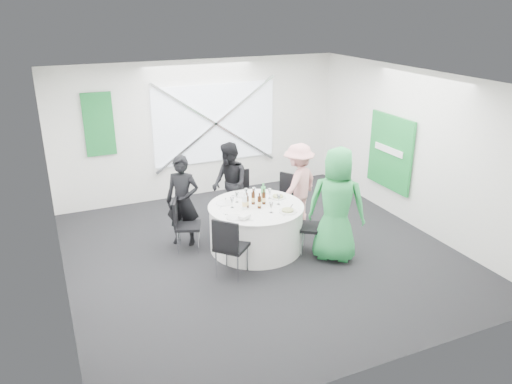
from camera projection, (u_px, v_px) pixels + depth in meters
name	position (u px, v px, depth m)	size (l,w,h in m)	color
floor	(261.00, 253.00, 8.18)	(6.00, 6.00, 0.00)	black
ceiling	(262.00, 80.00, 7.17)	(6.00, 6.00, 0.00)	silver
wall_back	(201.00, 129.00, 10.23)	(6.00, 6.00, 0.00)	white
wall_front	(382.00, 258.00, 5.12)	(6.00, 6.00, 0.00)	white
wall_left	(53.00, 202.00, 6.54)	(6.00, 6.00, 0.00)	white
wall_right	(416.00, 150.00, 8.81)	(6.00, 6.00, 0.00)	white
window_panel	(215.00, 123.00, 10.28)	(2.60, 0.03, 1.60)	white
window_brace_a	(216.00, 124.00, 10.24)	(0.05, 0.05, 3.16)	silver
window_brace_b	(216.00, 124.00, 10.24)	(0.05, 0.05, 3.16)	silver
green_banner	(99.00, 124.00, 9.32)	(0.55, 0.04, 1.20)	#14642E
green_sign	(390.00, 152.00, 9.37)	(0.05, 1.20, 1.40)	#188634
banquet_table	(256.00, 227.00, 8.21)	(1.56, 1.56, 0.76)	silver
chair_back	(240.00, 193.00, 9.15)	(0.50, 0.51, 0.98)	black
chair_back_left	(183.00, 221.00, 8.10)	(0.52, 0.52, 0.88)	black
chair_back_right	(287.00, 196.00, 8.98)	(0.61, 0.61, 0.97)	black
chair_front_right	(319.00, 223.00, 7.99)	(0.59, 0.58, 0.93)	black
chair_front_left	(229.00, 243.00, 7.26)	(0.61, 0.61, 0.96)	black
person_man_back_left	(183.00, 201.00, 8.25)	(0.56, 0.37, 1.54)	black
person_man_back	(230.00, 184.00, 9.00)	(0.74, 0.41, 1.53)	black
person_woman_pink	(298.00, 184.00, 9.01)	(0.98, 0.46, 1.52)	pink
person_woman_green	(337.00, 205.00, 7.70)	(0.90, 0.58, 1.83)	green
plate_back	(242.00, 195.00, 8.49)	(0.26, 0.26, 0.01)	silver
plate_back_left	(224.00, 203.00, 8.17)	(0.27, 0.27, 0.01)	silver
plate_back_right	(278.00, 197.00, 8.41)	(0.27, 0.27, 0.04)	silver
plate_front_right	(288.00, 211.00, 7.84)	(0.28, 0.28, 0.04)	silver
plate_front_left	(235.00, 217.00, 7.63)	(0.26, 0.26, 0.01)	silver
napkin	(244.00, 217.00, 7.57)	(0.18, 0.12, 0.05)	silver
beer_bottle_a	(247.00, 202.00, 7.98)	(0.06, 0.06, 0.25)	#3C1B0A
beer_bottle_b	(253.00, 198.00, 8.11)	(0.06, 0.06, 0.26)	#3C1B0A
beer_bottle_c	(264.00, 198.00, 8.12)	(0.06, 0.06, 0.25)	#3C1B0A
beer_bottle_d	(259.00, 202.00, 7.94)	(0.06, 0.06, 0.26)	#3C1B0A
green_water_bottle	(263.00, 194.00, 8.21)	(0.08, 0.08, 0.32)	#44B25D
clear_water_bottle	(245.00, 203.00, 7.91)	(0.08, 0.08, 0.28)	white
wine_glass_a	(232.00, 200.00, 7.97)	(0.07, 0.07, 0.17)	white
wine_glass_b	(270.00, 191.00, 8.34)	(0.07, 0.07, 0.17)	white
wine_glass_c	(271.00, 205.00, 7.77)	(0.07, 0.07, 0.17)	white
wine_glass_d	(254.00, 190.00, 8.39)	(0.07, 0.07, 0.17)	white
wine_glass_e	(279.00, 197.00, 8.09)	(0.07, 0.07, 0.17)	white
wine_glass_f	(246.00, 191.00, 8.35)	(0.07, 0.07, 0.17)	white
wine_glass_g	(237.00, 195.00, 8.18)	(0.07, 0.07, 0.17)	white
fork_a	(225.00, 200.00, 8.31)	(0.01, 0.15, 0.01)	silver
knife_a	(221.00, 207.00, 8.00)	(0.01, 0.15, 0.01)	silver
fork_b	(250.00, 193.00, 8.60)	(0.01, 0.15, 0.01)	silver
knife_b	(236.00, 195.00, 8.50)	(0.01, 0.15, 0.01)	silver
fork_c	(285.00, 215.00, 7.73)	(0.01, 0.15, 0.01)	silver
knife_c	(292.00, 206.00, 8.06)	(0.01, 0.15, 0.01)	silver
fork_d	(228.00, 215.00, 7.72)	(0.01, 0.15, 0.01)	silver
knife_d	(249.00, 220.00, 7.55)	(0.01, 0.15, 0.01)	silver
fork_e	(282.00, 197.00, 8.42)	(0.01, 0.15, 0.01)	silver
knife_e	(267.00, 194.00, 8.58)	(0.01, 0.15, 0.01)	silver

